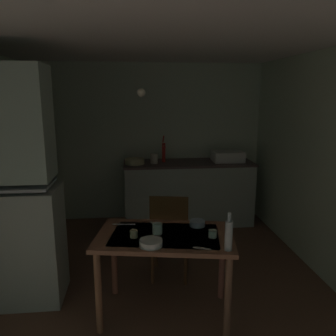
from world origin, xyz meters
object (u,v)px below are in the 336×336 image
(hutch_cabinet, at_px, (10,196))
(chair_far_side, at_px, (170,234))
(hand_pump, at_px, (164,151))
(dining_table, at_px, (165,246))
(teacup_mint, at_px, (213,234))
(glass_bottle, at_px, (229,235))
(mixing_bowl_counter, at_px, (135,161))
(sink_basin, at_px, (228,156))
(serving_bowl_wide, at_px, (151,243))

(hutch_cabinet, bearing_deg, chair_far_side, 7.32)
(hand_pump, xyz_separation_m, dining_table, (-0.20, -2.19, -0.46))
(chair_far_side, relative_size, teacup_mint, 13.83)
(glass_bottle, bearing_deg, mixing_bowl_counter, 105.58)
(dining_table, height_order, glass_bottle, glass_bottle)
(sink_basin, xyz_separation_m, chair_far_side, (-1.04, -1.58, -0.51))
(chair_far_side, distance_m, teacup_mint, 0.78)
(sink_basin, relative_size, dining_table, 0.35)
(dining_table, bearing_deg, teacup_mint, -14.27)
(hand_pump, distance_m, dining_table, 2.25)
(chair_far_side, relative_size, serving_bowl_wide, 5.15)
(hand_pump, height_order, chair_far_side, hand_pump)
(mixing_bowl_counter, bearing_deg, dining_table, -83.76)
(hutch_cabinet, distance_m, hand_pump, 2.39)
(serving_bowl_wide, bearing_deg, sink_basin, 61.64)
(sink_basin, relative_size, chair_far_side, 0.47)
(mixing_bowl_counter, bearing_deg, glass_bottle, -74.42)
(hutch_cabinet, relative_size, chair_far_side, 2.30)
(sink_basin, relative_size, hand_pump, 1.13)
(hand_pump, xyz_separation_m, mixing_bowl_counter, (-0.43, -0.10, -0.13))
(teacup_mint, bearing_deg, glass_bottle, -75.39)
(sink_basin, height_order, chair_far_side, sink_basin)
(serving_bowl_wide, relative_size, glass_bottle, 0.60)
(hutch_cabinet, xyz_separation_m, serving_bowl_wide, (1.23, -0.59, -0.24))
(hand_pump, distance_m, serving_bowl_wide, 2.44)
(serving_bowl_wide, bearing_deg, chair_far_side, 73.20)
(serving_bowl_wide, bearing_deg, glass_bottle, -13.07)
(hutch_cabinet, bearing_deg, serving_bowl_wide, -25.49)
(hand_pump, relative_size, dining_table, 0.31)
(hutch_cabinet, height_order, teacup_mint, hutch_cabinet)
(mixing_bowl_counter, height_order, chair_far_side, mixing_bowl_counter)
(teacup_mint, relative_size, glass_bottle, 0.23)
(hutch_cabinet, distance_m, teacup_mint, 1.83)
(mixing_bowl_counter, bearing_deg, chair_far_side, -77.68)
(dining_table, xyz_separation_m, teacup_mint, (0.39, -0.10, 0.14))
(mixing_bowl_counter, xyz_separation_m, chair_far_side, (0.33, -1.53, -0.47))
(hutch_cabinet, relative_size, glass_bottle, 7.17)
(hand_pump, distance_m, glass_bottle, 2.56)
(sink_basin, bearing_deg, dining_table, -117.96)
(sink_basin, distance_m, hand_pump, 0.95)
(hand_pump, bearing_deg, mixing_bowl_counter, -167.38)
(mixing_bowl_counter, height_order, glass_bottle, glass_bottle)
(hutch_cabinet, height_order, sink_basin, hutch_cabinet)
(hand_pump, bearing_deg, serving_bowl_wide, -97.73)
(hand_pump, bearing_deg, teacup_mint, -85.22)
(teacup_mint, bearing_deg, serving_bowl_wide, -168.27)
(teacup_mint, bearing_deg, dining_table, 165.73)
(dining_table, relative_size, glass_bottle, 4.14)
(serving_bowl_wide, bearing_deg, hand_pump, 82.27)
(hand_pump, bearing_deg, glass_bottle, -84.25)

